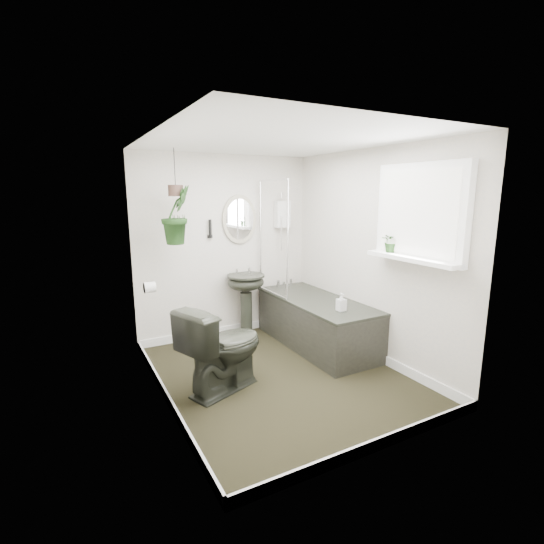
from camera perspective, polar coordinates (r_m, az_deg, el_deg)
name	(u,v)px	position (r m, az deg, el deg)	size (l,w,h in m)	color
floor	(279,376)	(4.17, 1.01, -14.78)	(2.30, 2.80, 0.02)	black
ceiling	(280,139)	(3.78, 1.14, 18.67)	(2.30, 2.80, 0.02)	white
wall_back	(225,247)	(5.07, -6.80, 3.60)	(2.30, 0.02, 2.30)	beige
wall_front	(384,298)	(2.70, 15.97, -3.70)	(2.30, 0.02, 2.30)	beige
wall_left	(158,277)	(3.40, -16.21, -0.63)	(0.02, 2.80, 2.30)	beige
wall_right	(371,256)	(4.48, 14.10, 2.31)	(0.02, 2.80, 2.30)	beige
skirting	(279,370)	(4.15, 1.01, -14.04)	(2.30, 2.80, 0.10)	white
bathtub	(316,322)	(4.85, 6.42, -7.21)	(0.72, 1.72, 0.58)	black
bath_screen	(273,238)	(4.87, 0.17, 4.90)	(0.04, 0.72, 1.40)	silver
shower_box	(282,214)	(5.31, 1.51, 8.37)	(0.20, 0.10, 0.35)	white
oval_mirror	(240,219)	(5.07, -4.71, 7.62)	(0.46, 0.03, 0.62)	#B6AD92
wall_sconce	(210,229)	(4.92, -8.94, 6.24)	(0.04, 0.04, 0.22)	black
toilet_roll_holder	(150,287)	(4.14, -17.30, -2.14)	(0.11, 0.11, 0.11)	white
window_recess	(420,213)	(3.90, 20.68, 8.00)	(0.08, 1.00, 0.90)	white
window_sill	(412,259)	(3.89, 19.57, 1.83)	(0.18, 1.00, 0.04)	white
window_blinds	(417,213)	(3.86, 20.24, 8.01)	(0.01, 0.86, 0.76)	white
toilet	(223,347)	(3.76, -7.06, -10.74)	(0.47, 0.82, 0.84)	black
pedestal_sink	(246,305)	(5.11, -3.76, -4.81)	(0.48, 0.41, 0.81)	black
sill_plant	(391,241)	(4.10, 16.87, 4.28)	(0.20, 0.17, 0.22)	black
hanging_plant	(177,215)	(4.46, -13.62, 8.04)	(0.35, 0.28, 0.64)	black
soap_bottle	(341,302)	(4.31, 10.01, -4.31)	(0.09, 0.09, 0.19)	black
hanging_pot	(176,191)	(4.45, -13.78, 11.38)	(0.16, 0.16, 0.12)	#422D25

